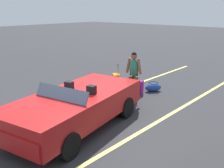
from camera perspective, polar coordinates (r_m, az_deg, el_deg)
name	(u,v)px	position (r m, az deg, el deg)	size (l,w,h in m)	color
ground_plane	(77,127)	(7.09, -7.79, -9.34)	(80.00, 80.00, 0.00)	#333335
lot_line_near	(49,115)	(8.00, -13.70, -6.58)	(18.00, 0.12, 0.01)	#EAE066
lot_line_mid	(118,145)	(6.17, 1.29, -13.32)	(18.00, 0.12, 0.01)	#EAE066
convertible_car	(71,109)	(6.71, -9.11, -5.45)	(4.39, 2.48, 1.24)	red
suitcase_large_black	(134,79)	(10.21, 4.83, 1.05)	(0.56, 0.49, 1.00)	#2D2319
suitcase_medium_bright	(116,82)	(10.02, 0.92, 0.46)	(0.45, 0.46, 1.00)	orange
suitcase_small_carryon	(138,87)	(9.62, 5.79, -0.70)	(0.27, 0.37, 0.50)	#991E8C
duffel_bag	(153,87)	(9.98, 9.05, -0.72)	(0.70, 0.60, 0.34)	#1E479E
traveler_person	(134,73)	(8.83, 4.78, 2.38)	(0.27, 0.61, 1.65)	#4C3F2D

